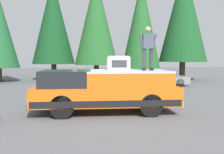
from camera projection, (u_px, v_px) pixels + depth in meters
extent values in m
plane|color=#565659|center=(107.00, 111.00, 9.92)|extent=(90.00, 90.00, 0.00)
cube|color=orange|center=(106.00, 95.00, 9.64)|extent=(2.00, 5.50, 0.70)
cube|color=black|center=(106.00, 99.00, 9.66)|extent=(2.01, 5.39, 0.24)
cube|color=black|center=(66.00, 78.00, 9.46)|extent=(1.84, 1.87, 0.60)
cube|color=orange|center=(128.00, 79.00, 9.68)|extent=(1.92, 3.19, 0.52)
cube|color=#B7BABF|center=(128.00, 71.00, 9.66)|extent=(1.94, 3.19, 0.08)
cube|color=#232326|center=(35.00, 103.00, 9.42)|extent=(1.96, 0.16, 0.20)
cube|color=#B2B5BA|center=(172.00, 100.00, 9.91)|extent=(1.96, 0.16, 0.20)
cylinder|color=black|center=(62.00, 107.00, 8.68)|extent=(0.30, 0.84, 0.84)
cylinder|color=black|center=(66.00, 99.00, 10.36)|extent=(0.30, 0.84, 0.84)
cylinder|color=black|center=(151.00, 105.00, 8.97)|extent=(0.30, 0.84, 0.84)
cylinder|color=black|center=(141.00, 98.00, 10.66)|extent=(0.30, 0.84, 0.84)
cube|color=white|center=(118.00, 64.00, 9.59)|extent=(0.64, 0.84, 0.52)
cube|color=#2D2D30|center=(119.00, 64.00, 9.27)|extent=(0.01, 0.59, 0.29)
cube|color=#99999E|center=(118.00, 56.00, 9.57)|extent=(0.58, 0.76, 0.04)
cylinder|color=#333338|center=(151.00, 59.00, 9.65)|extent=(0.15, 0.15, 0.84)
cube|color=black|center=(151.00, 69.00, 9.64)|extent=(0.26, 0.11, 0.08)
cylinder|color=#333338|center=(144.00, 59.00, 9.63)|extent=(0.15, 0.15, 0.84)
cube|color=black|center=(144.00, 69.00, 9.62)|extent=(0.26, 0.11, 0.08)
cube|color=#474C5B|center=(148.00, 41.00, 9.59)|extent=(0.24, 0.40, 0.58)
sphere|color=tan|center=(148.00, 29.00, 9.55)|extent=(0.22, 0.22, 0.22)
cylinder|color=#474C5B|center=(154.00, 41.00, 9.58)|extent=(0.09, 0.23, 0.58)
cylinder|color=#474C5B|center=(142.00, 41.00, 9.53)|extent=(0.09, 0.23, 0.58)
cube|color=gray|center=(160.00, 80.00, 18.73)|extent=(1.64, 4.10, 0.50)
cube|color=#282D38|center=(161.00, 73.00, 18.70)|extent=(1.31, 1.89, 0.42)
cylinder|color=black|center=(146.00, 83.00, 17.91)|extent=(0.20, 0.62, 0.62)
cylinder|color=black|center=(142.00, 81.00, 19.34)|extent=(0.20, 0.62, 0.62)
cylinder|color=black|center=(180.00, 83.00, 18.14)|extent=(0.20, 0.62, 0.62)
cylinder|color=black|center=(173.00, 81.00, 19.57)|extent=(0.20, 0.62, 0.62)
cube|color=silver|center=(85.00, 80.00, 18.57)|extent=(1.64, 4.10, 0.50)
cube|color=#282D38|center=(87.00, 74.00, 18.55)|extent=(1.31, 1.89, 0.42)
cylinder|color=black|center=(67.00, 83.00, 17.76)|extent=(0.20, 0.62, 0.62)
cylinder|color=black|center=(69.00, 81.00, 19.19)|extent=(0.20, 0.62, 0.62)
cylinder|color=black|center=(103.00, 83.00, 17.99)|extent=(0.20, 0.62, 0.62)
cylinder|color=black|center=(102.00, 81.00, 19.42)|extent=(0.20, 0.62, 0.62)
cylinder|color=#4C3826|center=(182.00, 71.00, 23.98)|extent=(0.55, 0.55, 1.76)
cone|color=#194C23|center=(183.00, 13.00, 23.56)|extent=(4.55, 4.55, 9.23)
cylinder|color=#4C3826|center=(141.00, 74.00, 23.18)|extent=(0.42, 0.42, 1.20)
cone|color=#235B28|center=(141.00, 23.00, 22.81)|extent=(3.54, 3.54, 8.28)
cylinder|color=#4C3826|center=(96.00, 73.00, 22.92)|extent=(0.47, 0.47, 1.51)
cone|color=#235B28|center=(96.00, 20.00, 22.54)|extent=(3.96, 3.96, 8.17)
cylinder|color=#4C3826|center=(54.00, 72.00, 24.04)|extent=(0.49, 0.49, 1.56)
cone|color=#14421E|center=(53.00, 21.00, 23.67)|extent=(4.05, 4.05, 8.20)
cylinder|color=#4C3826|center=(0.00, 75.00, 21.96)|extent=(0.42, 0.42, 1.26)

